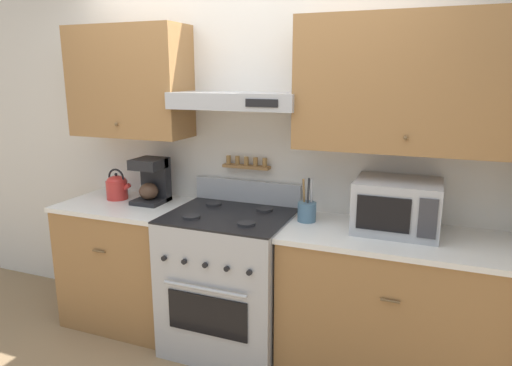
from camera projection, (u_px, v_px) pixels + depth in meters
The scene contains 8 objects.
wall_back at pixel (260, 131), 3.08m from camera, with size 5.20×0.46×2.55m.
counter_left at pixel (130, 262), 3.40m from camera, with size 0.89×0.64×0.92m.
counter_right at pixel (393, 308), 2.72m from camera, with size 1.32×0.64×0.92m.
stove_range at pixel (230, 280), 3.06m from camera, with size 0.78×0.70×1.10m.
tea_kettle at pixel (117, 186), 3.37m from camera, with size 0.20×0.16×0.23m.
coffee_maker at pixel (152, 180), 3.28m from camera, with size 0.21×0.24×0.32m.
microwave at pixel (397, 206), 2.67m from camera, with size 0.48×0.40×0.31m.
utensil_crock at pixel (307, 211), 2.86m from camera, with size 0.12×0.12×0.28m.
Camera 1 is at (1.20, -2.28, 1.82)m, focal length 32.00 mm.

